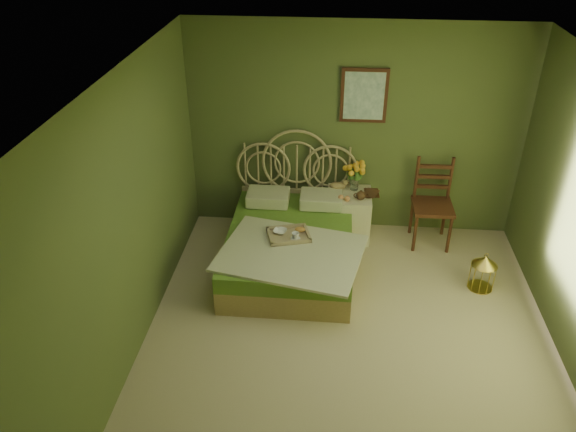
# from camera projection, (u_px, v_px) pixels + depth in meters

# --- Properties ---
(floor) EXTENTS (4.50, 4.50, 0.00)m
(floor) POSITION_uv_depth(u_px,v_px,m) (348.00, 344.00, 5.45)
(floor) COLOR tan
(floor) RESTS_ON ground
(ceiling) EXTENTS (4.50, 4.50, 0.00)m
(ceiling) POSITION_uv_depth(u_px,v_px,m) (368.00, 83.00, 4.12)
(ceiling) COLOR silver
(ceiling) RESTS_ON wall_back
(wall_back) EXTENTS (4.00, 0.00, 4.00)m
(wall_back) POSITION_uv_depth(u_px,v_px,m) (354.00, 131.00, 6.71)
(wall_back) COLOR #4A582E
(wall_back) RESTS_ON floor
(wall_left) EXTENTS (0.00, 4.50, 4.50)m
(wall_left) POSITION_uv_depth(u_px,v_px,m) (129.00, 221.00, 4.94)
(wall_left) COLOR #4A582E
(wall_left) RESTS_ON floor
(wall_art) EXTENTS (0.54, 0.04, 0.64)m
(wall_art) POSITION_uv_depth(u_px,v_px,m) (364.00, 96.00, 6.44)
(wall_art) COLOR #3D1C10
(wall_art) RESTS_ON wall_back
(bed) EXTENTS (1.66, 2.11, 1.30)m
(bed) POSITION_uv_depth(u_px,v_px,m) (290.00, 243.00, 6.46)
(bed) COLOR tan
(bed) RESTS_ON floor
(nightstand) EXTENTS (0.53, 0.53, 1.02)m
(nightstand) POSITION_uv_depth(u_px,v_px,m) (349.00, 210.00, 6.97)
(nightstand) COLOR #EDE8C1
(nightstand) RESTS_ON floor
(chair) EXTENTS (0.48, 0.48, 1.07)m
(chair) POSITION_uv_depth(u_px,v_px,m) (433.00, 197.00, 6.77)
(chair) COLOR #3D1C10
(chair) RESTS_ON floor
(birdcage) EXTENTS (0.27, 0.27, 0.41)m
(birdcage) POSITION_uv_depth(u_px,v_px,m) (483.00, 273.00, 6.11)
(birdcage) COLOR gold
(birdcage) RESTS_ON floor
(book_lower) EXTENTS (0.18, 0.24, 0.02)m
(book_lower) POSITION_uv_depth(u_px,v_px,m) (365.00, 193.00, 6.84)
(book_lower) COLOR #381E0F
(book_lower) RESTS_ON nightstand
(book_upper) EXTENTS (0.23, 0.26, 0.02)m
(book_upper) POSITION_uv_depth(u_px,v_px,m) (365.00, 192.00, 6.83)
(book_upper) COLOR #472819
(book_upper) RESTS_ON nightstand
(cereal_bowl) EXTENTS (0.17, 0.17, 0.04)m
(cereal_bowl) POSITION_uv_depth(u_px,v_px,m) (280.00, 231.00, 6.24)
(cereal_bowl) COLOR white
(cereal_bowl) RESTS_ON bed
(coffee_cup) EXTENTS (0.11, 0.11, 0.08)m
(coffee_cup) POSITION_uv_depth(u_px,v_px,m) (295.00, 236.00, 6.12)
(coffee_cup) COLOR white
(coffee_cup) RESTS_ON bed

